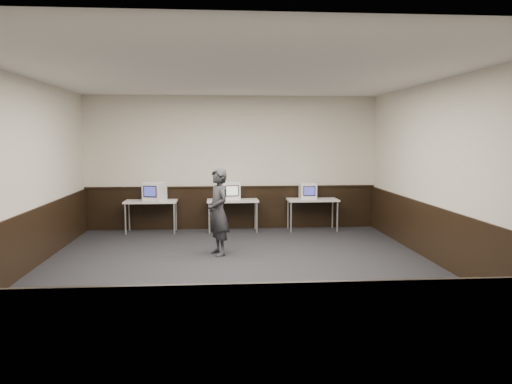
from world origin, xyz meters
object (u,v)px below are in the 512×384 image
(emac_left, at_px, (154,191))
(emac_center, at_px, (230,191))
(desk_center, at_px, (233,203))
(emac_right, at_px, (308,191))
(person, at_px, (218,212))
(desk_right, at_px, (312,202))
(desk_left, at_px, (151,204))

(emac_left, bearing_deg, emac_center, 21.41)
(desk_center, relative_size, emac_right, 2.89)
(emac_right, distance_m, person, 3.19)
(desk_right, bearing_deg, emac_center, 178.67)
(desk_left, height_order, desk_right, same)
(emac_right, xyz_separation_m, person, (-2.13, -2.37, -0.12))
(emac_left, xyz_separation_m, person, (1.46, -2.32, -0.15))
(desk_right, distance_m, person, 3.25)
(desk_right, bearing_deg, desk_center, 180.00)
(desk_center, relative_size, emac_left, 2.10)
(emac_right, bearing_deg, desk_center, -179.31)
(desk_center, bearing_deg, emac_left, -179.02)
(emac_center, distance_m, person, 2.42)
(desk_center, distance_m, emac_left, 1.83)
(emac_left, relative_size, emac_right, 1.38)
(person, bearing_deg, desk_center, 149.51)
(emac_center, bearing_deg, desk_right, -13.86)
(emac_center, xyz_separation_m, person, (-0.28, -2.40, -0.14))
(emac_center, bearing_deg, desk_left, 168.88)
(desk_left, bearing_deg, emac_left, -18.84)
(desk_center, xyz_separation_m, emac_center, (-0.07, 0.05, 0.28))
(emac_center, bearing_deg, person, -109.16)
(desk_left, xyz_separation_m, emac_left, (0.09, -0.03, 0.29))
(person, bearing_deg, desk_right, 114.18)
(desk_left, relative_size, person, 0.73)
(emac_right, relative_size, person, 0.25)
(desk_center, relative_size, emac_center, 2.30)
(desk_left, distance_m, emac_center, 1.86)
(emac_left, xyz_separation_m, emac_center, (1.74, 0.08, -0.01))
(desk_left, bearing_deg, emac_right, 0.28)
(desk_left, relative_size, emac_left, 2.10)
(desk_left, relative_size, desk_right, 1.00)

